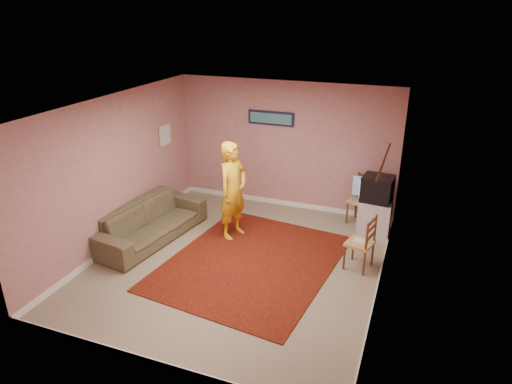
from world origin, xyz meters
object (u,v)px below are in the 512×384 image
at_px(person, 233,191).
at_px(crt_tv, 377,189).
at_px(chair_a, 362,195).
at_px(chair_b, 360,237).
at_px(sofa, 150,222).
at_px(tv_cabinet, 374,218).

bearing_deg(person, crt_tv, -54.11).
height_order(crt_tv, chair_a, crt_tv).
bearing_deg(chair_b, person, -83.99).
relative_size(chair_a, sofa, 0.24).
bearing_deg(person, sofa, 130.95).
height_order(chair_b, person, person).
bearing_deg(crt_tv, person, -153.68).
xyz_separation_m(tv_cabinet, chair_a, (-0.32, 0.46, 0.22)).
xyz_separation_m(chair_b, sofa, (-3.66, -0.33, -0.22)).
xyz_separation_m(chair_a, sofa, (-3.43, -1.98, -0.25)).
relative_size(crt_tv, chair_a, 1.06).
distance_m(chair_a, person, 2.49).
distance_m(chair_b, person, 2.35).
relative_size(tv_cabinet, person, 0.40).
xyz_separation_m(crt_tv, chair_a, (-0.31, 0.46, -0.36)).
bearing_deg(tv_cabinet, person, -159.86).
bearing_deg(tv_cabinet, chair_b, -94.17).
distance_m(crt_tv, sofa, 4.09).
height_order(tv_cabinet, chair_a, chair_a).
relative_size(chair_a, person, 0.30).
distance_m(chair_b, sofa, 3.69).
relative_size(tv_cabinet, sofa, 0.31).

